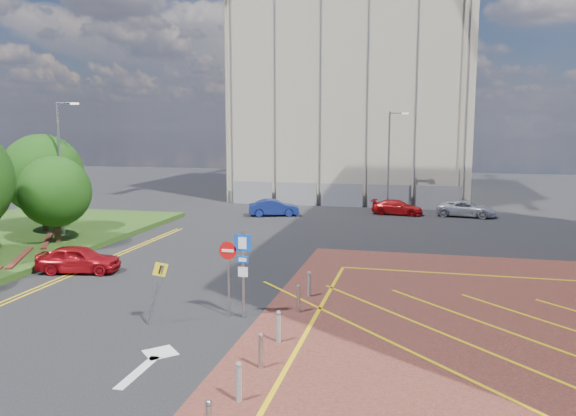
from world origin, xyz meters
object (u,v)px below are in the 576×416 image
(tree_c, at_px, (55,192))
(lamp_back, at_px, (390,158))
(warning_sign, at_px, (157,285))
(car_blue_back, at_px, (274,208))
(lamp_left_far, at_px, (61,163))
(sign_cluster, at_px, (237,265))
(car_red_back, at_px, (397,207))
(car_silver_back, at_px, (466,209))
(car_red_left, at_px, (79,259))
(tree_d, at_px, (42,174))

(tree_c, height_order, lamp_back, lamp_back)
(warning_sign, distance_m, car_blue_back, 24.41)
(lamp_left_far, bearing_deg, sign_cluster, -36.82)
(car_red_back, bearing_deg, warning_sign, 172.78)
(lamp_back, distance_m, warning_sign, 29.25)
(warning_sign, height_order, car_silver_back, warning_sign)
(lamp_left_far, distance_m, car_blue_back, 16.03)
(lamp_back, relative_size, car_red_left, 2.10)
(tree_c, relative_size, car_red_left, 1.28)
(tree_c, height_order, warning_sign, tree_c)
(car_blue_back, bearing_deg, car_red_left, 147.40)
(tree_c, xyz_separation_m, tree_d, (-3.00, 3.00, 0.68))
(sign_cluster, bearing_deg, lamp_left_far, 143.18)
(car_silver_back, bearing_deg, tree_c, 134.31)
(lamp_back, distance_m, sign_cluster, 27.38)
(tree_d, bearing_deg, lamp_left_far, -25.68)
(car_blue_back, bearing_deg, car_silver_back, -96.76)
(warning_sign, height_order, car_red_back, warning_sign)
(tree_d, height_order, warning_sign, tree_d)
(car_red_left, height_order, car_red_back, car_red_left)
(tree_c, distance_m, lamp_left_far, 2.65)
(car_red_left, bearing_deg, lamp_left_far, 27.56)
(lamp_left_far, distance_m, car_silver_back, 28.89)
(car_silver_back, bearing_deg, lamp_left_far, 129.98)
(sign_cluster, relative_size, warning_sign, 1.43)
(car_blue_back, distance_m, car_red_back, 9.66)
(lamp_back, distance_m, car_blue_back, 10.15)
(car_red_left, bearing_deg, car_blue_back, -25.18)
(lamp_left_far, height_order, car_blue_back, lamp_left_far)
(tree_c, bearing_deg, warning_sign, -42.52)
(lamp_left_far, xyz_separation_m, car_blue_back, (10.02, 11.85, -4.03))
(sign_cluster, distance_m, car_blue_back, 23.38)
(warning_sign, distance_m, car_red_back, 28.02)
(lamp_left_far, height_order, car_red_back, lamp_left_far)
(sign_cluster, bearing_deg, car_red_back, 80.00)
(sign_cluster, bearing_deg, car_red_left, 155.25)
(lamp_left_far, relative_size, sign_cluster, 2.50)
(lamp_left_far, bearing_deg, car_red_back, 37.36)
(warning_sign, xyz_separation_m, car_red_back, (6.95, 27.13, -0.85))
(tree_d, xyz_separation_m, car_red_left, (7.50, -7.73, -3.22))
(sign_cluster, relative_size, car_red_back, 0.81)
(lamp_left_far, bearing_deg, car_red_left, -51.15)
(car_red_back, xyz_separation_m, car_silver_back, (5.17, 0.20, 0.04))
(lamp_back, relative_size, car_blue_back, 2.08)
(car_red_back, bearing_deg, car_blue_back, 114.27)
(car_red_left, bearing_deg, tree_d, 32.85)
(lamp_back, xyz_separation_m, car_red_back, (0.75, -1.30, -3.79))
(tree_d, relative_size, lamp_left_far, 0.76)
(warning_sign, bearing_deg, lamp_left_far, 134.69)
(sign_cluster, distance_m, car_red_left, 10.32)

